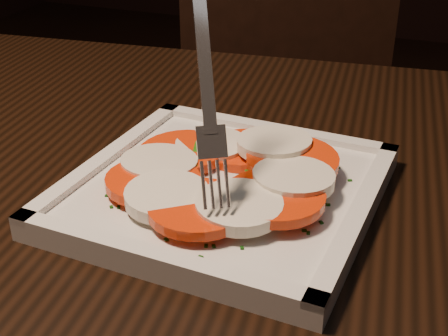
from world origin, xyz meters
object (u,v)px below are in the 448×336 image
(table, at_px, (195,299))
(fork, at_px, (203,67))
(plate, at_px, (224,192))
(chair, at_px, (289,119))

(table, distance_m, fork, 0.22)
(table, distance_m, plate, 0.11)
(chair, xyz_separation_m, fork, (0.11, -0.68, 0.34))
(plate, distance_m, fork, 0.12)
(chair, relative_size, fork, 5.54)
(table, height_order, plate, plate)
(table, relative_size, chair, 1.38)
(fork, bearing_deg, table, 143.18)
(chair, height_order, fork, fork)
(table, xyz_separation_m, plate, (0.02, 0.02, 0.11))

